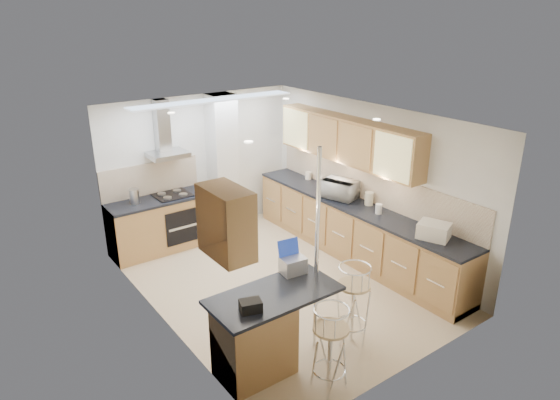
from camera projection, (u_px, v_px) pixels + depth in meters
ground at (280, 282)px, 7.50m from camera, size 4.80×4.80×0.00m
room_shell at (282, 175)px, 7.41m from camera, size 3.64×4.84×2.51m
right_counter at (354, 230)px, 8.16m from camera, size 0.63×4.40×0.92m
back_counter at (161, 224)px, 8.40m from camera, size 1.70×0.63×0.92m
peninsula at (274, 329)px, 5.62m from camera, size 1.47×0.72×0.94m
microwave at (340, 189)px, 8.20m from camera, size 0.52×0.64×0.31m
laptop at (293, 265)px, 5.85m from camera, size 0.31×0.25×0.19m
bag at (251, 306)px, 5.11m from camera, size 0.26×0.22×0.12m
bar_stool_near at (330, 349)px, 5.26m from camera, size 0.54×0.54×1.00m
bar_stool_end at (353, 304)px, 6.03m from camera, size 0.53×0.53×1.03m
jar_a at (333, 190)px, 8.35m from camera, size 0.13×0.13×0.19m
jar_b at (308, 176)px, 9.15m from camera, size 0.12×0.12×0.13m
jar_c at (369, 199)px, 7.94m from camera, size 0.15×0.15×0.21m
jar_d at (379, 209)px, 7.61m from camera, size 0.11×0.11×0.15m
bread_bin at (434, 231)px, 6.78m from camera, size 0.46×0.50×0.22m
kettle at (134, 196)px, 7.98m from camera, size 0.16×0.16×0.24m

